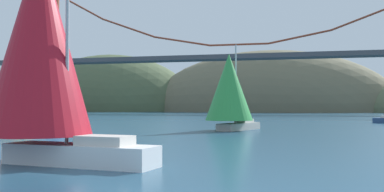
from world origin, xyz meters
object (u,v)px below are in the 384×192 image
Objects in this scene: sailboat_orange_sail at (13,87)px; channel_buoy at (23,127)px; sailboat_blue_spinnaker at (54,91)px; sailboat_green_sail at (230,89)px; sailboat_navy_sail at (53,94)px; sailboat_crimson_sail at (42,44)px.

sailboat_orange_sail is 3.70× the size of channel_buoy.
channel_buoy is (17.28, -33.41, -4.36)m from sailboat_blue_spinnaker.
channel_buoy is (-17.25, -5.50, -3.36)m from sailboat_green_sail.
channel_buoy is (23.07, -42.52, -4.05)m from sailboat_navy_sail.
sailboat_green_sail is at bearing -11.98° from sailboat_orange_sail.
sailboat_orange_sail reaches higher than sailboat_crimson_sail.
sailboat_blue_spinnaker reaches higher than sailboat_green_sail.
sailboat_blue_spinnaker is at bearing 120.78° from sailboat_crimson_sail.
sailboat_crimson_sail reaches higher than sailboat_navy_sail.
sailboat_crimson_sail is at bearing -59.22° from sailboat_blue_spinnaker.
sailboat_orange_sail reaches higher than sailboat_green_sail.
sailboat_green_sail is at bearing -38.95° from sailboat_blue_spinnaker.
sailboat_navy_sail is (-14.02, 31.43, -0.02)m from sailboat_orange_sail.
sailboat_green_sail is at bearing 17.69° from channel_buoy.
sailboat_crimson_sail is 23.17m from channel_buoy.
sailboat_blue_spinnaker is at bearing -57.53° from sailboat_navy_sail.
channel_buoy is at bearing -50.77° from sailboat_orange_sail.
sailboat_navy_sail is at bearing 137.45° from sailboat_green_sail.
sailboat_green_sail is (26.30, -5.58, -0.72)m from sailboat_orange_sail.
sailboat_blue_spinnaker is (-8.23, 22.33, 0.28)m from sailboat_orange_sail.
sailboat_orange_sail reaches higher than channel_buoy.
sailboat_blue_spinnaker is (5.79, -9.10, 0.30)m from sailboat_navy_sail.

